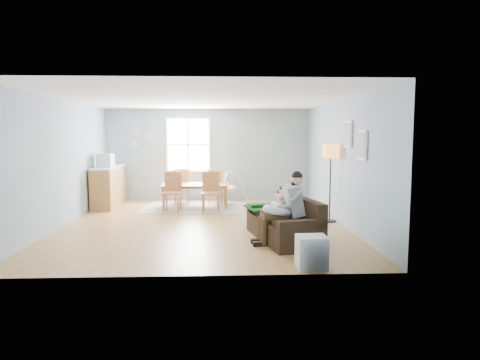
{
  "coord_description": "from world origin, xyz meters",
  "views": [
    {
      "loc": [
        0.4,
        -9.24,
        1.93
      ],
      "look_at": [
        0.77,
        -0.38,
        1.0
      ],
      "focal_mm": 32.0,
      "sensor_mm": 36.0,
      "label": 1
    }
  ],
  "objects_px": {
    "chair_sw": "(173,189)",
    "chair_se": "(211,189)",
    "baby_swing": "(231,188)",
    "counter": "(109,186)",
    "father": "(285,205)",
    "storage_cube": "(311,252)",
    "sofa": "(286,225)",
    "chair_nw": "(182,184)",
    "chair_ne": "(215,184)",
    "monitor": "(105,160)",
    "floor_lamp": "(331,158)",
    "toddler": "(279,202)",
    "dining_table": "(195,196)"
  },
  "relations": [
    {
      "from": "chair_nw",
      "to": "chair_ne",
      "type": "height_order",
      "value": "chair_nw"
    },
    {
      "from": "chair_nw",
      "to": "chair_se",
      "type": "bearing_deg",
      "value": -58.18
    },
    {
      "from": "chair_ne",
      "to": "monitor",
      "type": "height_order",
      "value": "monitor"
    },
    {
      "from": "counter",
      "to": "monitor",
      "type": "xyz_separation_m",
      "value": [
        0.02,
        -0.37,
        0.72
      ]
    },
    {
      "from": "father",
      "to": "dining_table",
      "type": "height_order",
      "value": "father"
    },
    {
      "from": "dining_table",
      "to": "father",
      "type": "bearing_deg",
      "value": -66.91
    },
    {
      "from": "sofa",
      "to": "storage_cube",
      "type": "xyz_separation_m",
      "value": [
        0.12,
        -1.7,
        -0.05
      ]
    },
    {
      "from": "father",
      "to": "storage_cube",
      "type": "bearing_deg",
      "value": -82.67
    },
    {
      "from": "floor_lamp",
      "to": "monitor",
      "type": "height_order",
      "value": "floor_lamp"
    },
    {
      "from": "chair_nw",
      "to": "counter",
      "type": "height_order",
      "value": "counter"
    },
    {
      "from": "toddler",
      "to": "counter",
      "type": "height_order",
      "value": "counter"
    },
    {
      "from": "chair_ne",
      "to": "monitor",
      "type": "bearing_deg",
      "value": -167.65
    },
    {
      "from": "chair_se",
      "to": "counter",
      "type": "bearing_deg",
      "value": 159.22
    },
    {
      "from": "chair_sw",
      "to": "chair_se",
      "type": "xyz_separation_m",
      "value": [
        0.97,
        -0.07,
        -0.0
      ]
    },
    {
      "from": "counter",
      "to": "sofa",
      "type": "bearing_deg",
      "value": -43.12
    },
    {
      "from": "floor_lamp",
      "to": "chair_ne",
      "type": "relative_size",
      "value": 1.78
    },
    {
      "from": "storage_cube",
      "to": "chair_sw",
      "type": "distance_m",
      "value": 5.36
    },
    {
      "from": "sofa",
      "to": "chair_sw",
      "type": "distance_m",
      "value": 3.87
    },
    {
      "from": "chair_sw",
      "to": "chair_se",
      "type": "distance_m",
      "value": 0.97
    },
    {
      "from": "baby_swing",
      "to": "counter",
      "type": "bearing_deg",
      "value": -169.87
    },
    {
      "from": "storage_cube",
      "to": "counter",
      "type": "distance_m",
      "value": 7.2
    },
    {
      "from": "toddler",
      "to": "chair_se",
      "type": "relative_size",
      "value": 0.79
    },
    {
      "from": "floor_lamp",
      "to": "monitor",
      "type": "xyz_separation_m",
      "value": [
        -5.48,
        2.02,
        -0.17
      ]
    },
    {
      "from": "storage_cube",
      "to": "toddler",
      "type": "bearing_deg",
      "value": 97.01
    },
    {
      "from": "toddler",
      "to": "baby_swing",
      "type": "xyz_separation_m",
      "value": [
        -0.8,
        4.43,
        -0.29
      ]
    },
    {
      "from": "monitor",
      "to": "toddler",
      "type": "bearing_deg",
      "value": -39.92
    },
    {
      "from": "sofa",
      "to": "chair_nw",
      "type": "bearing_deg",
      "value": 118.23
    },
    {
      "from": "sofa",
      "to": "baby_swing",
      "type": "xyz_separation_m",
      "value": [
        -0.91,
        4.6,
        0.11
      ]
    },
    {
      "from": "chair_nw",
      "to": "counter",
      "type": "bearing_deg",
      "value": -170.45
    },
    {
      "from": "chair_nw",
      "to": "baby_swing",
      "type": "xyz_separation_m",
      "value": [
        1.41,
        0.27,
        -0.18
      ]
    },
    {
      "from": "toddler",
      "to": "counter",
      "type": "distance_m",
      "value": 5.66
    },
    {
      "from": "chair_ne",
      "to": "baby_swing",
      "type": "relative_size",
      "value": 0.99
    },
    {
      "from": "father",
      "to": "baby_swing",
      "type": "bearing_deg",
      "value": 99.87
    },
    {
      "from": "chair_se",
      "to": "dining_table",
      "type": "bearing_deg",
      "value": 122.07
    },
    {
      "from": "father",
      "to": "monitor",
      "type": "bearing_deg",
      "value": 136.82
    },
    {
      "from": "dining_table",
      "to": "toddler",
      "type": "bearing_deg",
      "value": -64.66
    },
    {
      "from": "dining_table",
      "to": "floor_lamp",
      "type": "bearing_deg",
      "value": -34.85
    },
    {
      "from": "father",
      "to": "chair_sw",
      "type": "relative_size",
      "value": 1.27
    },
    {
      "from": "monitor",
      "to": "baby_swing",
      "type": "height_order",
      "value": "monitor"
    },
    {
      "from": "father",
      "to": "baby_swing",
      "type": "distance_m",
      "value": 4.98
    },
    {
      "from": "sofa",
      "to": "chair_sw",
      "type": "xyz_separation_m",
      "value": [
        -2.43,
        3.0,
        0.31
      ]
    },
    {
      "from": "baby_swing",
      "to": "father",
      "type": "bearing_deg",
      "value": -80.13
    },
    {
      "from": "chair_ne",
      "to": "chair_nw",
      "type": "bearing_deg",
      "value": 176.11
    },
    {
      "from": "storage_cube",
      "to": "baby_swing",
      "type": "xyz_separation_m",
      "value": [
        -1.03,
        6.3,
        0.15
      ]
    },
    {
      "from": "sofa",
      "to": "chair_ne",
      "type": "distance_m",
      "value": 4.49
    },
    {
      "from": "monitor",
      "to": "counter",
      "type": "bearing_deg",
      "value": 93.28
    },
    {
      "from": "baby_swing",
      "to": "toddler",
      "type": "bearing_deg",
      "value": -79.73
    },
    {
      "from": "sofa",
      "to": "counter",
      "type": "xyz_separation_m",
      "value": [
        -4.27,
        4.0,
        0.27
      ]
    },
    {
      "from": "chair_nw",
      "to": "monitor",
      "type": "height_order",
      "value": "monitor"
    },
    {
      "from": "father",
      "to": "chair_nw",
      "type": "relative_size",
      "value": 1.32
    }
  ]
}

